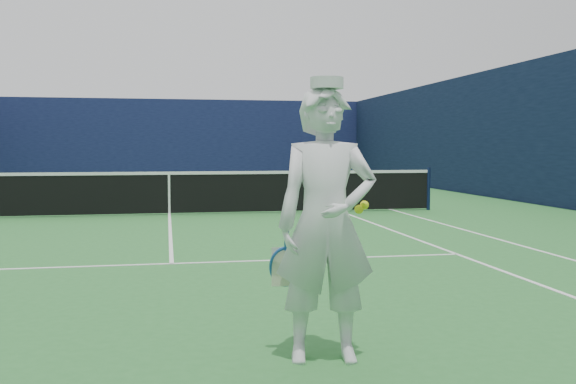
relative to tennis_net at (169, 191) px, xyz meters
name	(u,v)px	position (x,y,z in m)	size (l,w,h in m)	color
ground	(169,215)	(0.00, 0.00, -0.55)	(80.00, 80.00, 0.00)	#2A702F
court_markings	(169,215)	(0.00, 0.00, -0.55)	(11.03, 23.83, 0.01)	white
windscreen_fence	(168,129)	(0.00, 0.00, 1.45)	(20.12, 36.12, 4.00)	#10163C
tennis_net	(169,191)	(0.00, 0.00, 0.00)	(12.88, 0.09, 1.07)	#141E4C
tennis_player	(326,224)	(1.09, -10.56, 0.46)	(0.80, 0.57, 2.07)	white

